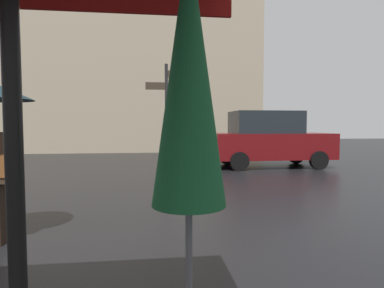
{
  "coord_description": "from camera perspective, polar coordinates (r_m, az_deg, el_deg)",
  "views": [
    {
      "loc": [
        1.23,
        -2.63,
        1.5
      ],
      "look_at": [
        2.21,
        5.24,
        1.03
      ],
      "focal_mm": 30.53,
      "sensor_mm": 36.0,
      "label": 1
    }
  ],
  "objects": [
    {
      "name": "building_block",
      "position": [
        19.8,
        -11.01,
        19.05
      ],
      "size": [
        14.79,
        2.95,
        13.73
      ],
      "primitive_type": "cube",
      "color": "gray",
      "rests_on": "ground"
    },
    {
      "name": "parked_car_left",
      "position": [
        11.87,
        13.27,
        0.83
      ],
      "size": [
        4.2,
        1.92,
        1.97
      ],
      "rotation": [
        0.0,
        0.0,
        0.12
      ],
      "color": "#590C0F",
      "rests_on": "ground"
    },
    {
      "name": "street_signpost",
      "position": [
        8.28,
        -4.44,
        5.66
      ],
      "size": [
        1.08,
        0.08,
        3.02
      ],
      "color": "black",
      "rests_on": "ground"
    },
    {
      "name": "folded_patio_umbrella_near",
      "position": [
        1.65,
        -0.55,
        9.05
      ],
      "size": [
        0.48,
        0.48,
        2.44
      ],
      "color": "black",
      "rests_on": "ground"
    }
  ]
}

